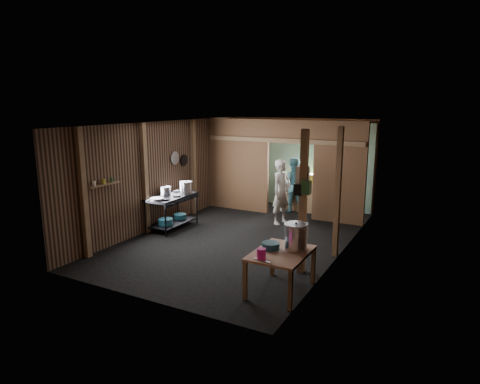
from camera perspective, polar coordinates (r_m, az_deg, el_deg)
The scene contains 42 objects.
floor at distance 9.65m, azimuth 0.56°, elevation -6.17°, with size 4.50×7.00×0.00m, color black.
ceiling at distance 9.17m, azimuth 0.59°, elevation 9.43°, with size 4.50×7.00×0.00m, color #3A3633.
wall_back at distance 12.50m, azimuth 8.01°, elevation 4.07°, with size 4.50×0.00×2.60m, color brown.
wall_front at distance 6.50m, azimuth -13.82°, elevation -3.71°, with size 4.50×0.00×2.60m, color brown.
wall_left at distance 10.54m, azimuth -10.36°, elevation 2.48°, with size 0.00×7.00×2.60m, color brown.
wall_right at distance 8.55m, azimuth 14.09°, elevation 0.06°, with size 0.00×7.00×2.60m, color brown.
partition_left at distance 11.85m, azimuth -0.21°, elevation 3.75°, with size 1.85×0.10×2.60m, color brown.
partition_right at distance 10.81m, azimuth 13.49°, elevation 2.59°, with size 1.35×0.10×2.60m, color brown.
partition_header at distance 11.09m, azimuth 7.05°, elevation 8.28°, with size 1.30×0.10×0.60m, color brown.
turquoise_panel at distance 12.45m, azimuth 7.91°, elevation 3.81°, with size 4.40×0.06×2.50m, color #669E98.
back_counter at distance 12.04m, azimuth 8.33°, elevation -0.48°, with size 1.20×0.50×0.85m, color #98745A.
wall_clock at distance 12.25m, azimuth 9.04°, elevation 6.70°, with size 0.20×0.20×0.03m, color silver.
post_left_a at distance 8.64m, azimuth -20.69°, elevation -0.24°, with size 0.10×0.12×2.60m, color #98745A.
post_left_b at distance 9.89m, azimuth -12.90°, elevation 1.74°, with size 0.10×0.12×2.60m, color #98745A.
post_left_c at distance 11.45m, azimuth -6.37°, elevation 3.37°, with size 0.10×0.12×2.60m, color #98745A.
post_right at distance 8.37m, azimuth 13.29°, elevation -0.15°, with size 0.10×0.12×2.60m, color #98745A.
post_free at distance 7.44m, azimuth 8.64°, elevation -1.50°, with size 0.12×0.12×2.60m, color #98745A.
cross_beam at distance 11.16m, azimuth 5.72°, elevation 7.04°, with size 4.40×0.12×0.12m, color #98745A.
pan_lid_big at distance 10.77m, azimuth -8.94°, elevation 4.63°, with size 0.34×0.34×0.03m, color gray.
pan_lid_small at distance 11.11m, azimuth -7.69°, elevation 4.37°, with size 0.30×0.30×0.03m, color black.
wall_shelf at distance 8.92m, azimuth -18.22°, elevation 0.97°, with size 0.14×0.80×0.03m, color #98745A.
jar_white at distance 8.75m, azimuth -19.42°, elevation 1.10°, with size 0.07×0.07×0.10m, color silver.
jar_yellow at distance 8.91m, azimuth -18.25°, elevation 1.38°, with size 0.08×0.08×0.10m, color gold.
jar_green at distance 9.06m, azimuth -17.25°, elevation 1.62°, with size 0.06×0.06×0.10m, color #285B30.
bag_white at distance 7.43m, azimuth 8.60°, elevation 2.27°, with size 0.22×0.15×0.32m, color silver.
bag_green at distance 7.30m, azimuth 9.07°, elevation 0.64°, with size 0.16×0.12×0.24m, color #285B30.
bag_black at distance 7.33m, azimuth 7.97°, elevation 0.33°, with size 0.14×0.10×0.20m, color black.
gas_range at distance 10.33m, azimuth -9.33°, elevation -2.72°, with size 0.72×1.40×0.82m, color black, non-canonical shape.
prep_table at distance 6.92m, azimuth 5.61°, elevation -10.84°, with size 0.84×1.16×0.68m, color #B0785E, non-canonical shape.
stove_pot_large at distance 10.40m, azimuth -7.41°, elevation 0.57°, with size 0.31×0.31×0.32m, color silver, non-canonical shape.
stove_pot_med at distance 10.31m, azimuth -10.19°, elevation 0.12°, with size 0.26×0.26×0.23m, color silver, non-canonical shape.
frying_pan at distance 9.81m, azimuth -11.35°, elevation -0.96°, with size 0.31×0.53×0.07m, color gray, non-canonical shape.
blue_tub_front at distance 10.18m, azimuth -10.16°, elevation -4.02°, with size 0.35×0.35×0.14m, color #174554.
blue_tub_back at distance 10.63m, azimuth -8.24°, elevation -3.33°, with size 0.30×0.30×0.12m, color #174554.
stock_pot at distance 6.87m, azimuth 7.68°, elevation -6.17°, with size 0.39×0.39×0.46m, color silver, non-canonical shape.
wash_basin at distance 6.89m, azimuth 4.24°, elevation -7.38°, with size 0.29×0.29×0.11m, color #174554.
pink_bucket at distance 6.45m, azimuth 2.95°, elevation -8.49°, with size 0.14×0.14×0.17m, color #E81995.
knife at distance 6.41m, azimuth 3.04°, elevation -9.36°, with size 0.30×0.04×0.01m, color silver.
yellow_tub at distance 11.86m, azimuth 9.48°, elevation 1.93°, with size 0.40×0.40×0.22m, color gold.
red_cup at distance 12.05m, azimuth 7.02°, elevation 1.98°, with size 0.12×0.12×0.14m, color #CE1D4B.
cook at distance 10.55m, azimuth 5.72°, elevation 0.01°, with size 0.60×0.39×1.65m, color beige.
worker_back at distance 11.80m, azimuth 7.26°, elevation 1.00°, with size 0.75×0.58×1.54m, color teal.
Camera 1 is at (4.22, -8.13, 3.05)m, focal length 31.07 mm.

